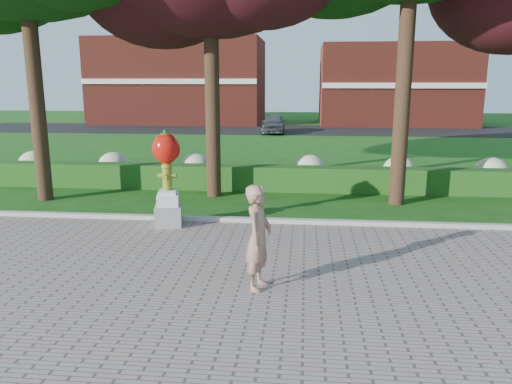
% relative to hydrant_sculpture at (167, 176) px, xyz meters
% --- Properties ---
extents(ground, '(100.00, 100.00, 0.00)m').
position_rel_hydrant_sculpture_xyz_m(ground, '(2.49, -2.50, -1.28)').
color(ground, '#184B12').
rests_on(ground, ground).
extents(curb, '(40.00, 0.18, 0.15)m').
position_rel_hydrant_sculpture_xyz_m(curb, '(2.49, 0.50, -1.20)').
color(curb, '#ADADA5').
rests_on(curb, ground).
extents(lawn_hedge, '(24.00, 0.70, 0.80)m').
position_rel_hydrant_sculpture_xyz_m(lawn_hedge, '(2.49, 4.50, -0.88)').
color(lawn_hedge, '#1F4C15').
rests_on(lawn_hedge, ground).
extents(hydrangea_row, '(20.10, 1.10, 0.99)m').
position_rel_hydrant_sculpture_xyz_m(hydrangea_row, '(3.06, 5.50, -0.73)').
color(hydrangea_row, '#B4BE91').
rests_on(hydrangea_row, ground).
extents(street, '(50.00, 8.00, 0.02)m').
position_rel_hydrant_sculpture_xyz_m(street, '(2.49, 25.50, -1.27)').
color(street, black).
rests_on(street, ground).
extents(building_left, '(14.00, 8.00, 7.00)m').
position_rel_hydrant_sculpture_xyz_m(building_left, '(-7.51, 31.50, 2.22)').
color(building_left, maroon).
rests_on(building_left, ground).
extents(building_right, '(12.00, 8.00, 6.40)m').
position_rel_hydrant_sculpture_xyz_m(building_right, '(10.49, 31.50, 1.92)').
color(building_right, maroon).
rests_on(building_right, ground).
extents(hydrant_sculpture, '(0.74, 0.74, 2.34)m').
position_rel_hydrant_sculpture_xyz_m(hydrant_sculpture, '(0.00, 0.00, 0.00)').
color(hydrant_sculpture, gray).
rests_on(hydrant_sculpture, walkway).
extents(woman, '(0.56, 0.73, 1.81)m').
position_rel_hydrant_sculpture_xyz_m(woman, '(2.55, -3.55, -0.33)').
color(woman, '#A7755F').
rests_on(woman, walkway).
extents(parked_car, '(1.70, 3.90, 1.31)m').
position_rel_hydrant_sculpture_xyz_m(parked_car, '(1.09, 22.96, -0.60)').
color(parked_car, '#46494F').
rests_on(parked_car, street).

